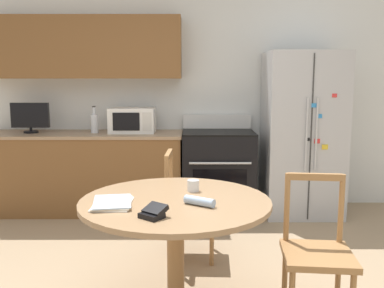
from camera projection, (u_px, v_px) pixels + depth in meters
name	position (u px, v px, depth m)	size (l,w,h in m)	color
back_wall	(158.00, 83.00, 4.98)	(5.20, 0.44, 2.60)	silver
kitchen_counter	(85.00, 172.00, 4.84)	(2.20, 0.64, 0.90)	brown
refrigerator	(302.00, 134.00, 4.71)	(0.82, 0.73, 1.79)	#B2B5BA
oven_range	(218.00, 171.00, 4.81)	(0.79, 0.68, 1.08)	black
microwave	(132.00, 120.00, 4.79)	(0.50, 0.35, 0.28)	white
countertop_tv	(30.00, 117.00, 4.74)	(0.42, 0.16, 0.34)	black
counter_bottle	(94.00, 123.00, 4.75)	(0.08, 0.08, 0.30)	silver
dining_table	(175.00, 222.00, 2.69)	(1.20, 1.20, 0.75)	#997551
dining_chair_right	(317.00, 253.00, 2.65)	(0.46, 0.46, 0.90)	#9E7042
dining_chair_far	(188.00, 207.00, 3.59)	(0.44, 0.44, 0.90)	#9E7042
candle_glass	(193.00, 186.00, 2.87)	(0.08, 0.08, 0.08)	silver
folded_napkin	(199.00, 201.00, 2.54)	(0.19, 0.15, 0.05)	#A3BCDB
wallet	(153.00, 213.00, 2.33)	(0.17, 0.17, 0.07)	black
mail_stack	(112.00, 203.00, 2.56)	(0.26, 0.33, 0.02)	white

